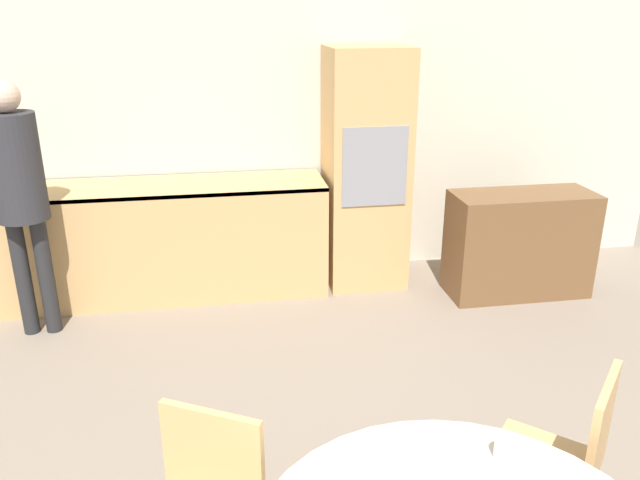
% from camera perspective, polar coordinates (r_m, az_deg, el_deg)
% --- Properties ---
extents(wall_back, '(6.99, 0.05, 2.60)m').
position_cam_1_polar(wall_back, '(5.12, -4.92, 10.86)').
color(wall_back, beige).
rests_on(wall_back, ground_plane).
extents(kitchen_counter, '(3.04, 0.60, 0.89)m').
position_cam_1_polar(kitchen_counter, '(5.04, -17.13, -0.05)').
color(kitchen_counter, tan).
rests_on(kitchen_counter, ground_plane).
extents(oven_unit, '(0.62, 0.59, 1.88)m').
position_cam_1_polar(oven_unit, '(4.99, 4.17, 6.43)').
color(oven_unit, tan).
rests_on(oven_unit, ground_plane).
extents(sideboard, '(1.10, 0.45, 0.82)m').
position_cam_1_polar(sideboard, '(5.13, 17.74, -0.34)').
color(sideboard, brown).
rests_on(sideboard, ground_plane).
extents(chair_far_right, '(0.57, 0.57, 0.89)m').
position_cam_1_polar(chair_far_right, '(2.73, 21.62, -18.19)').
color(chair_far_right, tan).
rests_on(chair_far_right, ground_plane).
extents(person_standing, '(0.33, 0.33, 1.74)m').
position_cam_1_polar(person_standing, '(4.51, -25.87, 4.72)').
color(person_standing, '#262628').
rests_on(person_standing, ground_plane).
extents(cup, '(0.08, 0.08, 0.08)m').
position_cam_1_polar(cup, '(2.26, 16.60, -17.78)').
color(cup, white).
rests_on(cup, dining_table).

